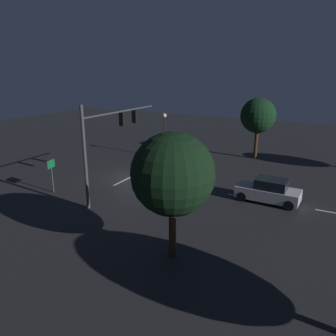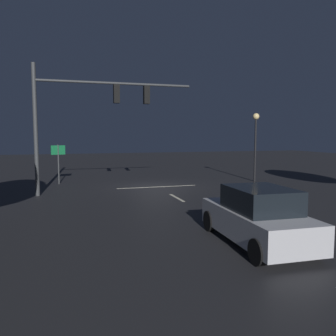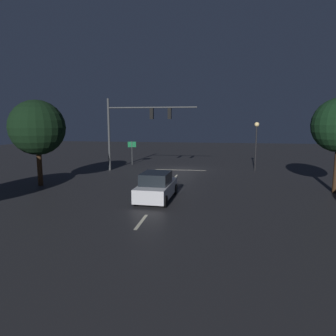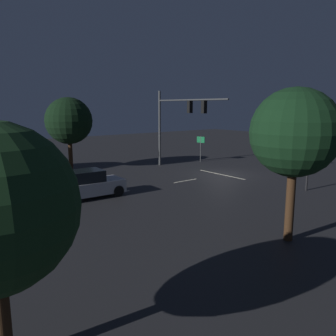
% 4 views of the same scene
% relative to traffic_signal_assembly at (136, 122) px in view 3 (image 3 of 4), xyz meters
% --- Properties ---
extents(ground_plane, '(80.00, 80.00, 0.00)m').
position_rel_traffic_signal_assembly_xyz_m(ground_plane, '(-4.12, -1.32, -4.71)').
color(ground_plane, '#232326').
extents(traffic_signal_assembly, '(8.56, 0.47, 6.88)m').
position_rel_traffic_signal_assembly_xyz_m(traffic_signal_assembly, '(0.00, 0.00, 0.00)').
color(traffic_signal_assembly, '#383A3D').
rests_on(traffic_signal_assembly, ground_plane).
extents(lane_dash_far, '(0.16, 2.20, 0.01)m').
position_rel_traffic_signal_assembly_xyz_m(lane_dash_far, '(-4.12, 2.68, -4.70)').
color(lane_dash_far, beige).
rests_on(lane_dash_far, ground_plane).
extents(lane_dash_mid, '(0.16, 2.20, 0.01)m').
position_rel_traffic_signal_assembly_xyz_m(lane_dash_mid, '(-4.12, 8.68, -4.70)').
color(lane_dash_mid, beige).
rests_on(lane_dash_mid, ground_plane).
extents(lane_dash_near, '(0.16, 2.20, 0.01)m').
position_rel_traffic_signal_assembly_xyz_m(lane_dash_near, '(-4.12, 14.68, -4.70)').
color(lane_dash_near, beige).
rests_on(lane_dash_near, ground_plane).
extents(stop_bar, '(5.00, 0.16, 0.01)m').
position_rel_traffic_signal_assembly_xyz_m(stop_bar, '(-4.12, -1.19, -4.70)').
color(stop_bar, beige).
rests_on(stop_bar, ground_plane).
extents(car_approaching, '(2.04, 4.42, 1.70)m').
position_rel_traffic_signal_assembly_xyz_m(car_approaching, '(-4.03, 10.49, -3.91)').
color(car_approaching, '#B7B7BC').
rests_on(car_approaching, ground_plane).
extents(street_lamp_left_kerb, '(0.44, 0.44, 4.67)m').
position_rel_traffic_signal_assembly_xyz_m(street_lamp_left_kerb, '(-11.27, -1.74, -1.40)').
color(street_lamp_left_kerb, black).
rests_on(street_lamp_left_kerb, ground_plane).
extents(route_sign, '(0.89, 0.26, 2.57)m').
position_rel_traffic_signal_assembly_xyz_m(route_sign, '(1.69, -4.32, -2.85)').
color(route_sign, '#383A3D').
rests_on(route_sign, ground_plane).
extents(tree_right_near, '(3.99, 3.99, 6.28)m').
position_rel_traffic_signal_assembly_xyz_m(tree_right_near, '(5.34, 7.72, -0.44)').
color(tree_right_near, '#382314').
rests_on(tree_right_near, ground_plane).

